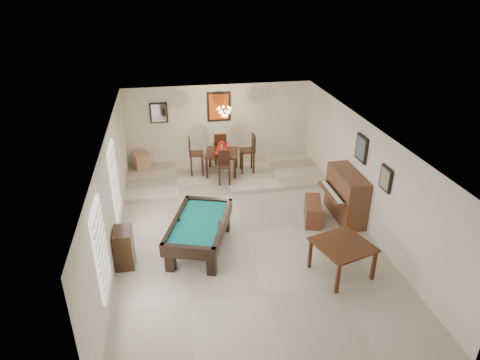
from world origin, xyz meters
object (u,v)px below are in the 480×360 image
object	(u,v)px
apothecary_chest	(124,248)
flower_vase	(222,145)
corner_bench	(141,161)
dining_chair_east	(247,153)
chandelier	(224,109)
pool_table	(200,235)
upright_piano	(341,196)
dining_chair_south	(224,168)
piano_bench	(313,211)
square_table	(341,258)
dining_chair_west	(196,156)
dining_chair_north	(220,148)
dining_table	(222,161)

from	to	relation	value
apothecary_chest	flower_vase	world-z (taller)	flower_vase
corner_bench	dining_chair_east	bearing A→B (deg)	-14.45
chandelier	pool_table	bearing A→B (deg)	-106.99
upright_piano	chandelier	xyz separation A→B (m)	(-2.55, 2.91, 1.57)
pool_table	dining_chair_east	size ratio (longest dim) A/B	1.79
pool_table	chandelier	world-z (taller)	chandelier
upright_piano	apothecary_chest	xyz separation A→B (m)	(-5.33, -1.08, -0.20)
pool_table	corner_bench	distance (m)	4.82
flower_vase	corner_bench	world-z (taller)	flower_vase
flower_vase	dining_chair_south	xyz separation A→B (m)	(-0.03, -0.75, -0.44)
flower_vase	chandelier	distance (m)	1.16
piano_bench	apothecary_chest	world-z (taller)	apothecary_chest
square_table	apothecary_chest	bearing A→B (deg)	166.24
piano_bench	dining_chair_west	size ratio (longest dim) A/B	0.85
piano_bench	apothecary_chest	size ratio (longest dim) A/B	1.14
apothecary_chest	chandelier	size ratio (longest dim) A/B	1.44
upright_piano	dining_chair_north	distance (m)	4.60
dining_chair_south	dining_chair_west	distance (m)	1.08
corner_bench	pool_table	bearing A→B (deg)	-72.60
upright_piano	dining_chair_north	size ratio (longest dim) A/B	1.44
square_table	flower_vase	bearing A→B (deg)	109.14
flower_vase	upright_piano	bearing A→B (deg)	-48.86
pool_table	upright_piano	distance (m)	3.77
corner_bench	apothecary_chest	bearing A→B (deg)	-92.50
dining_chair_south	corner_bench	size ratio (longest dim) A/B	1.78
upright_piano	corner_bench	bearing A→B (deg)	143.21
dining_chair_north	square_table	bearing A→B (deg)	108.06
upright_piano	apothecary_chest	world-z (taller)	upright_piano
dining_chair_south	chandelier	size ratio (longest dim) A/B	1.62
dining_table	corner_bench	xyz separation A→B (m)	(-2.48, 0.80, -0.16)
flower_vase	dining_chair_south	size ratio (longest dim) A/B	0.25
dining_table	flower_vase	xyz separation A→B (m)	(-0.00, 0.00, 0.52)
flower_vase	dining_table	bearing A→B (deg)	0.00
apothecary_chest	dining_table	distance (m)	4.91
square_table	dining_chair_south	bearing A→B (deg)	112.41
dining_chair_south	dining_chair_east	size ratio (longest dim) A/B	0.81
square_table	corner_bench	size ratio (longest dim) A/B	1.95
flower_vase	dining_chair_east	world-z (taller)	dining_chair_east
apothecary_chest	dining_table	xyz separation A→B (m)	(2.69, 4.10, 0.09)
corner_bench	dining_chair_west	bearing A→B (deg)	-24.40
pool_table	upright_piano	bearing A→B (deg)	30.00
dining_table	dining_chair_north	xyz separation A→B (m)	(0.04, 0.77, 0.13)
square_table	apothecary_chest	size ratio (longest dim) A/B	1.24
dining_chair_north	dining_chair_west	size ratio (longest dim) A/B	0.91
square_table	dining_chair_north	distance (m)	6.23
dining_chair_west	chandelier	size ratio (longest dim) A/B	1.94
square_table	dining_chair_east	bearing A→B (deg)	101.19
dining_table	corner_bench	size ratio (longest dim) A/B	1.78
piano_bench	chandelier	bearing A→B (deg)	121.85
square_table	dining_chair_west	xyz separation A→B (m)	(-2.58, 5.23, 0.33)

